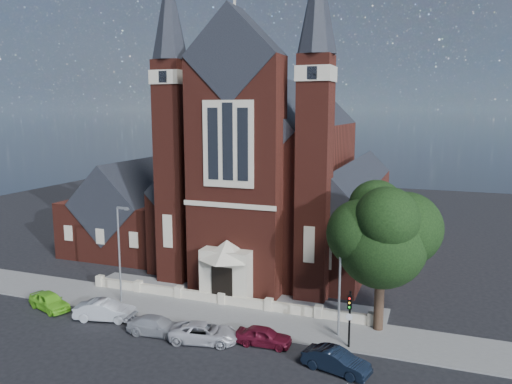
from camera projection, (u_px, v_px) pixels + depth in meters
ground at (258, 273)px, 48.59m from camera, size 120.00×120.00×0.00m
pavement_strip at (212, 314)px, 38.88m from camera, size 60.00×5.00×0.12m
forecourt_paving at (232, 296)px, 42.58m from camera, size 26.00×3.00×0.14m
forecourt_wall at (222, 305)px, 40.73m from camera, size 24.00×0.40×0.90m
church at (283, 179)px, 54.61m from camera, size 20.01×34.90×29.20m
parish_hall at (134, 215)px, 56.18m from camera, size 12.00×12.20×10.24m
street_tree at (383, 238)px, 34.55m from camera, size 6.40×6.60×10.70m
street_lamp_left at (120, 249)px, 40.37m from camera, size 1.16×0.22×8.09m
street_lamp_right at (341, 274)px, 34.21m from camera, size 1.16×0.22×8.09m
traffic_signal at (350, 312)px, 32.77m from camera, size 0.28×0.42×4.00m
car_lime_van at (49, 301)px, 39.64m from camera, size 4.44×2.89×1.41m
car_silver_a at (105, 310)px, 37.65m from camera, size 4.81×2.64×1.50m
car_silver_b at (157, 326)px, 35.24m from camera, size 4.52×2.09×1.28m
car_white_suv at (204, 333)px, 34.11m from camera, size 5.10×3.09×1.32m
car_dark_red at (264, 336)px, 33.63m from camera, size 3.87×1.72×1.29m
car_navy at (336, 361)px, 30.24m from camera, size 4.42×2.43×1.38m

